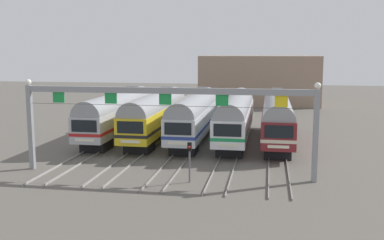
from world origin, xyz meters
name	(u,v)px	position (x,y,z in m)	size (l,w,h in m)	color
ground_plane	(195,140)	(0.00, 0.00, 0.00)	(160.00, 160.00, 0.00)	#5B564F
track_bed	(215,116)	(0.00, 17.00, 0.07)	(17.94, 70.00, 0.15)	gray
commuter_train_stainless	(118,112)	(-8.22, 0.00, 2.69)	(2.88, 18.06, 5.05)	#B2B5BA
commuter_train_yellow	(156,113)	(-4.11, 0.00, 2.69)	(2.88, 18.06, 5.05)	gold
commuter_train_silver	(195,114)	(0.00, 0.00, 2.69)	(2.88, 18.06, 5.05)	silver
commuter_train_white	(236,115)	(4.11, -0.01, 2.69)	(2.88, 18.06, 4.77)	white
commuter_train_maroon	(277,116)	(8.22, 0.00, 2.69)	(2.88, 18.06, 5.05)	maroon
catenary_gantry	(165,104)	(0.00, -13.50, 5.25)	(21.68, 0.44, 6.97)	gray
yard_signal_mast	(190,154)	(2.05, -15.09, 2.02)	(0.28, 0.35, 2.89)	#59595E
maintenance_building	(259,80)	(5.68, 33.76, 4.12)	(19.95, 10.00, 8.25)	gray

